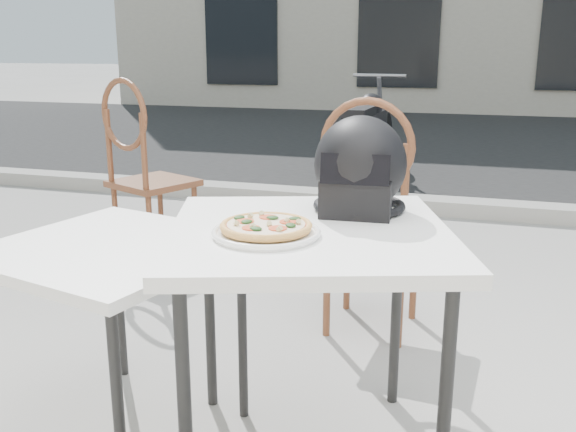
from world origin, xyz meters
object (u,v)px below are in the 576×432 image
(plate, at_px, (266,233))
(motorcycle, at_px, (366,137))
(cafe_table_main, at_px, (309,251))
(cafe_chair_main, at_px, (370,206))
(cafe_chair_side, at_px, (141,162))
(helmet, at_px, (360,170))
(cafe_table_side, at_px, (113,262))
(pizza, at_px, (266,226))

(plate, height_order, motorcycle, motorcycle)
(cafe_table_main, xyz_separation_m, motorcycle, (-0.60, 4.35, -0.26))
(motorcycle, bearing_deg, plate, -80.92)
(cafe_chair_main, relative_size, cafe_chair_side, 0.97)
(cafe_chair_main, bearing_deg, helmet, 100.74)
(plate, xyz_separation_m, helmet, (0.20, 0.36, 0.13))
(helmet, relative_size, cafe_chair_side, 0.29)
(cafe_chair_main, bearing_deg, cafe_table_side, 61.53)
(cafe_table_main, distance_m, pizza, 0.18)
(cafe_table_main, bearing_deg, cafe_chair_side, 132.43)
(helmet, bearing_deg, pizza, -122.61)
(pizza, xyz_separation_m, cafe_table_side, (-0.56, 0.07, -0.19))
(pizza, relative_size, cafe_chair_side, 0.29)
(cafe_table_side, xyz_separation_m, motorcycle, (0.06, 4.39, -0.17))
(helmet, bearing_deg, cafe_chair_main, 92.62)
(cafe_table_main, xyz_separation_m, pizza, (-0.10, -0.12, 0.10))
(pizza, bearing_deg, cafe_chair_side, 128.58)
(cafe_table_main, xyz_separation_m, cafe_table_side, (-0.65, -0.04, -0.09))
(cafe_chair_main, bearing_deg, pizza, 88.47)
(cafe_chair_side, bearing_deg, cafe_table_main, 156.87)
(pizza, distance_m, cafe_table_side, 0.59)
(pizza, height_order, cafe_table_side, pizza)
(cafe_table_main, relative_size, helmet, 3.13)
(cafe_table_main, relative_size, cafe_table_side, 1.19)
(cafe_table_side, bearing_deg, helmet, 20.93)
(pizza, xyz_separation_m, motorcycle, (-0.50, 4.46, -0.36))
(cafe_table_main, bearing_deg, pizza, -130.05)
(plate, bearing_deg, cafe_table_side, 172.55)
(cafe_table_side, bearing_deg, cafe_table_main, 3.76)
(cafe_chair_side, bearing_deg, cafe_chair_main, -178.23)
(cafe_table_main, distance_m, helmet, 0.34)
(plate, bearing_deg, cafe_chair_main, 84.16)
(plate, distance_m, pizza, 0.02)
(plate, height_order, cafe_chair_side, cafe_chair_side)
(cafe_table_main, bearing_deg, motorcycle, 97.80)
(cafe_table_main, distance_m, cafe_chair_side, 2.20)
(plate, relative_size, cafe_table_side, 0.45)
(cafe_table_main, distance_m, cafe_table_side, 0.66)
(helmet, height_order, cafe_table_side, helmet)
(cafe_chair_main, xyz_separation_m, cafe_table_side, (-0.67, -1.04, 0.01))
(pizza, xyz_separation_m, cafe_chair_side, (-1.39, 1.74, -0.18))
(plate, xyz_separation_m, pizza, (-0.00, 0.00, 0.02))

